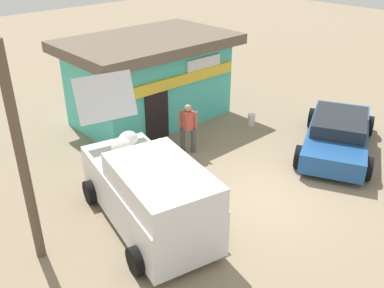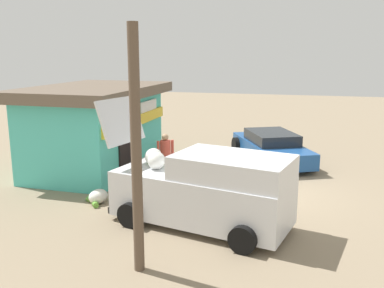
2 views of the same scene
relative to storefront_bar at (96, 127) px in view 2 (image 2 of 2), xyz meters
The scene contains 9 objects.
ground_plane 6.26m from the storefront_bar, 100.02° to the right, with size 60.00×60.00×0.00m, color gray.
storefront_bar is the anchor object (origin of this frame).
delivery_van 6.33m from the storefront_bar, 129.04° to the right, with size 2.83×4.90×2.97m.
parked_sedan 6.60m from the storefront_bar, 66.13° to the right, with size 4.77×3.48×1.16m.
vendor_standing 3.04m from the storefront_bar, 106.18° to the right, with size 0.48×0.48×1.58m.
customer_bending 4.20m from the storefront_bar, 126.19° to the right, with size 0.63×0.78×1.29m.
unloaded_banana_pile 3.86m from the storefront_bar, 153.17° to the right, with size 0.79×0.75×0.39m.
paint_bucket 3.89m from the storefront_bar, 53.32° to the right, with size 0.26×0.26×0.40m, color silver.
utility_pole 7.60m from the storefront_bar, 147.04° to the right, with size 0.20×0.20×4.65m, color brown.
Camera 2 is at (-12.24, -1.00, 4.14)m, focal length 39.29 mm.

